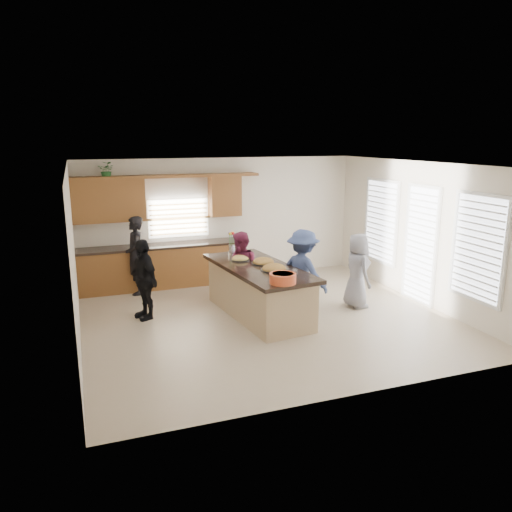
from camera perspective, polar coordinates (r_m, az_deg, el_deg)
name	(u,v)px	position (r m, az deg, el deg)	size (l,w,h in m)	color
floor	(267,318)	(9.26, 1.27, -7.15)	(6.50, 6.50, 0.00)	#BCA68C
room_shell	(268,216)	(8.77, 1.33, 4.55)	(6.52, 6.02, 2.81)	silver
back_cabinetry	(161,246)	(11.19, -10.85, 1.11)	(4.08, 0.66, 2.46)	brown
right_wall_glazing	(422,237)	(10.36, 18.46, 2.10)	(0.06, 4.00, 2.25)	white
island	(259,292)	(9.29, 0.31, -4.13)	(1.46, 2.82, 0.95)	tan
platter_front	(274,269)	(8.84, 2.10, -1.51)	(0.48, 0.48, 0.20)	black
platter_mid	(263,262)	(9.31, 0.85, -0.72)	(0.45, 0.45, 0.18)	black
platter_back	(240,259)	(9.58, -1.80, -0.33)	(0.36, 0.36, 0.15)	black
salad_bowl	(283,278)	(8.07, 3.08, -2.50)	(0.43, 0.43, 0.16)	#E6542A
clear_cup	(295,272)	(8.60, 4.49, -1.82)	(0.08, 0.08, 0.09)	white
plate_stack	(238,256)	(9.84, -2.07, 0.03)	(0.22, 0.22, 0.05)	#A88CCC
flower_vase	(232,242)	(10.19, -2.80, 1.59)	(0.14, 0.14, 0.43)	silver
potted_plant	(107,170)	(10.94, -16.69, 9.36)	(0.33, 0.28, 0.36)	#2A6A2C
woman_left_back	(135,256)	(10.77, -13.61, 0.05)	(0.61, 0.40, 1.66)	black
woman_left_mid	(241,270)	(9.67, -1.70, -1.61)	(0.72, 0.56, 1.49)	maroon
woman_left_front	(144,279)	(9.29, -12.71, -2.59)	(0.87, 0.36, 1.49)	black
woman_right_back	(303,273)	(9.27, 5.36, -1.91)	(1.05, 0.60, 1.62)	navy
woman_right_front	(357,271)	(9.88, 11.50, -1.64)	(0.71, 0.47, 1.46)	gray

